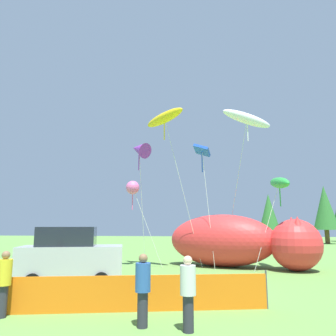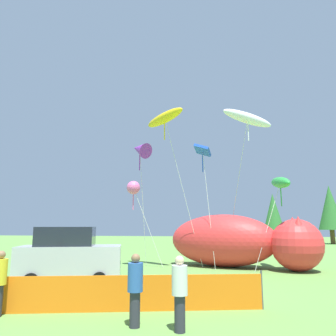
% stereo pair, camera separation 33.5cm
% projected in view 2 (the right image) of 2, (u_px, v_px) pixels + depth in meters
% --- Properties ---
extents(ground_plane, '(120.00, 120.00, 0.00)m').
position_uv_depth(ground_plane, '(181.00, 292.00, 11.51)').
color(ground_plane, '#609342').
extents(parked_car, '(4.30, 2.69, 2.25)m').
position_uv_depth(parked_car, '(69.00, 256.00, 13.13)').
color(parked_car, '#B7BCC1').
rests_on(parked_car, ground).
extents(folding_chair, '(0.55, 0.56, 0.88)m').
position_uv_depth(folding_chair, '(238.00, 288.00, 9.48)').
color(folding_chair, maroon).
rests_on(folding_chair, ground).
extents(inflatable_cat, '(8.54, 5.20, 2.93)m').
position_uv_depth(inflatable_cat, '(238.00, 243.00, 18.29)').
color(inflatable_cat, red).
rests_on(inflatable_cat, ground).
extents(safety_fence, '(8.81, 2.04, 1.04)m').
position_uv_depth(safety_fence, '(100.00, 294.00, 8.86)').
color(safety_fence, orange).
rests_on(safety_fence, ground).
extents(spectator_in_blue_shirt, '(0.36, 0.36, 1.64)m').
position_uv_depth(spectator_in_blue_shirt, '(135.00, 287.00, 7.62)').
color(spectator_in_blue_shirt, '#2D2D38').
rests_on(spectator_in_blue_shirt, ground).
extents(spectator_in_black_shirt, '(0.35, 0.35, 1.62)m').
position_uv_depth(spectator_in_black_shirt, '(180.00, 290.00, 7.28)').
color(spectator_in_black_shirt, '#2D2D38').
rests_on(spectator_in_black_shirt, ground).
extents(kite_purple_delta, '(1.74, 1.87, 7.53)m').
position_uv_depth(kite_purple_delta, '(140.00, 150.00, 20.00)').
color(kite_purple_delta, silver).
rests_on(kite_purple_delta, ground).
extents(kite_blue_box, '(1.12, 1.30, 7.01)m').
position_uv_depth(kite_blue_box, '(203.00, 152.00, 19.14)').
color(kite_blue_box, silver).
rests_on(kite_blue_box, ground).
extents(kite_green_fish, '(2.11, 3.14, 5.14)m').
position_uv_depth(kite_green_fish, '(280.00, 183.00, 17.92)').
color(kite_green_fish, silver).
rests_on(kite_green_fish, ground).
extents(kite_white_ghost, '(3.08, 3.66, 8.86)m').
position_uv_depth(kite_white_ghost, '(248.00, 119.00, 18.44)').
color(kite_white_ghost, silver).
rests_on(kite_white_ghost, ground).
extents(kite_pink_octopus, '(2.19, 0.79, 4.90)m').
position_uv_depth(kite_pink_octopus, '(133.00, 188.00, 19.28)').
color(kite_pink_octopus, silver).
rests_on(kite_pink_octopus, ground).
extents(kite_yellow_hero, '(3.37, 2.47, 8.87)m').
position_uv_depth(kite_yellow_hero, '(165.00, 118.00, 18.73)').
color(kite_yellow_hero, silver).
rests_on(kite_yellow_hero, ground).
extents(horizon_tree_east, '(3.12, 3.12, 7.45)m').
position_uv_depth(horizon_tree_east, '(330.00, 208.00, 42.03)').
color(horizon_tree_east, brown).
rests_on(horizon_tree_east, ground).
extents(horizon_tree_mid, '(2.61, 2.61, 6.23)m').
position_uv_depth(horizon_tree_mid, '(273.00, 213.00, 40.52)').
color(horizon_tree_mid, brown).
rests_on(horizon_tree_mid, ground).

